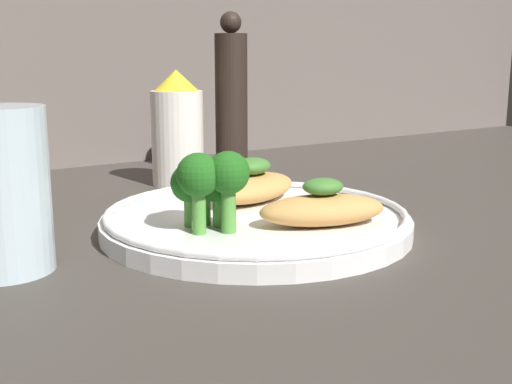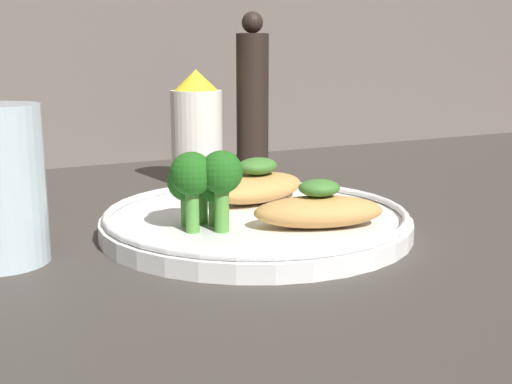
{
  "view_description": "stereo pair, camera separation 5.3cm",
  "coord_description": "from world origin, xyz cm",
  "px_view_note": "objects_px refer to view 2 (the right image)",
  "views": [
    {
      "loc": [
        -28.77,
        -42.7,
        14.34
      ],
      "look_at": [
        0.0,
        0.0,
        3.4
      ],
      "focal_mm": 45.0,
      "sensor_mm": 36.0,
      "label": 1
    },
    {
      "loc": [
        -24.27,
        -45.41,
        14.34
      ],
      "look_at": [
        0.0,
        0.0,
        3.4
      ],
      "focal_mm": 45.0,
      "sensor_mm": 36.0,
      "label": 2
    }
  ],
  "objects_px": {
    "plate": "(256,220)",
    "broccoli_bunch": "(202,180)",
    "pepper_grinder": "(252,102)",
    "sauce_bottle": "(197,130)"
  },
  "relations": [
    {
      "from": "broccoli_bunch",
      "to": "pepper_grinder",
      "type": "bearing_deg",
      "value": 54.49
    },
    {
      "from": "plate",
      "to": "sauce_bottle",
      "type": "bearing_deg",
      "value": 79.65
    },
    {
      "from": "sauce_bottle",
      "to": "pepper_grinder",
      "type": "bearing_deg",
      "value": 0.0
    },
    {
      "from": "plate",
      "to": "pepper_grinder",
      "type": "height_order",
      "value": "pepper_grinder"
    },
    {
      "from": "broccoli_bunch",
      "to": "pepper_grinder",
      "type": "distance_m",
      "value": 0.29
    },
    {
      "from": "pepper_grinder",
      "to": "broccoli_bunch",
      "type": "bearing_deg",
      "value": -125.51
    },
    {
      "from": "plate",
      "to": "pepper_grinder",
      "type": "relative_size",
      "value": 1.32
    },
    {
      "from": "plate",
      "to": "sauce_bottle",
      "type": "relative_size",
      "value": 1.98
    },
    {
      "from": "broccoli_bunch",
      "to": "pepper_grinder",
      "type": "relative_size",
      "value": 0.34
    },
    {
      "from": "plate",
      "to": "broccoli_bunch",
      "type": "bearing_deg",
      "value": -164.79
    }
  ]
}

